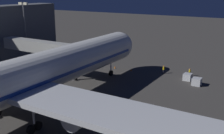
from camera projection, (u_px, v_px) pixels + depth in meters
The scene contains 10 objects.
ground_plane at pixel (64, 99), 47.78m from camera, with size 320.00×320.00×0.00m, color #383533.
airliner_at_gate at pixel (1, 86), 36.21m from camera, with size 57.69×70.14×20.99m.
jet_bridge at pixel (48, 48), 59.60m from camera, with size 22.37×3.40×7.68m.
apron_floodlight_mast at pixel (25, 27), 70.63m from camera, with size 2.90×0.50×15.24m.
baggage_container_mid_row at pixel (197, 82), 54.53m from camera, with size 1.71×1.78×1.48m, color #B7BABF.
baggage_container_far_row at pixel (188, 77), 57.54m from camera, with size 1.62×1.73×1.43m, color #B7BABF.
ground_crew_near_nose_gear at pixel (164, 69), 62.00m from camera, with size 0.40×0.40×1.86m.
ground_crew_by_belt_loader at pixel (190, 72), 60.07m from camera, with size 0.40×0.40×1.78m.
traffic_cone_nose_port at pixel (131, 70), 64.19m from camera, with size 0.36×0.36×0.55m, color orange.
traffic_cone_nose_starboard at pixel (115, 67), 66.37m from camera, with size 0.36×0.36×0.55m, color orange.
Camera 1 is at (-30.16, 33.71, 18.41)m, focal length 44.16 mm.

